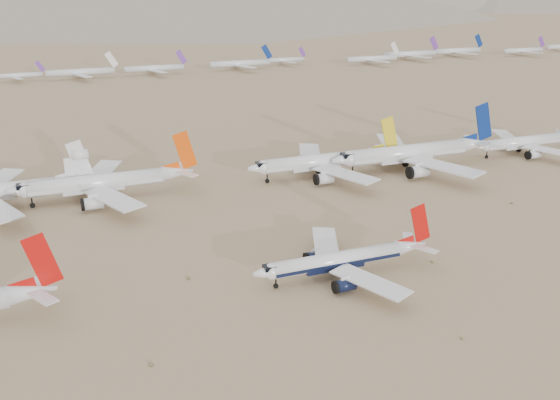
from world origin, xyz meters
name	(u,v)px	position (x,y,z in m)	size (l,w,h in m)	color
ground	(341,284)	(0.00, 0.00, 0.00)	(7000.00, 7000.00, 0.00)	#7E6449
main_airliner	(344,259)	(2.25, 3.26, 3.98)	(41.02, 40.07, 14.48)	silver
row2_navy_widebody	(414,152)	(61.20, 66.55, 5.92)	(59.56, 58.24, 21.19)	silver
row2_gold_tail	(325,161)	(29.42, 70.68, 5.13)	(51.51, 50.37, 18.34)	silver
row2_orange_tail	(105,182)	(-40.81, 74.22, 5.24)	(52.40, 51.26, 18.69)	silver
row2_blue_far	(527,142)	(111.16, 67.97, 4.47)	(45.15, 44.14, 16.04)	silver
distant_storage_row	(211,65)	(57.07, 309.58, 4.50)	(663.94, 60.95, 15.74)	silver
desert_scrub	(427,351)	(2.27, -29.00, 0.29)	(261.14, 121.67, 0.63)	brown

